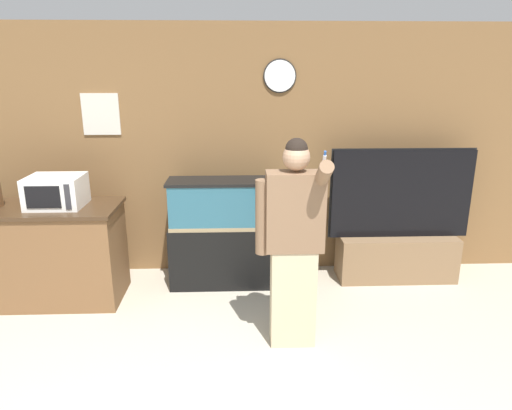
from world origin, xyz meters
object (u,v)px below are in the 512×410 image
tv_on_stand (397,242)px  person_standing (293,242)px  microwave (56,191)px  aquarium_on_stand (229,233)px  counter_island (36,254)px

tv_on_stand → person_standing: bearing=-136.9°
microwave → aquarium_on_stand: microwave is taller
person_standing → tv_on_stand: bearing=43.1°
counter_island → person_standing: (2.34, -0.82, 0.40)m
counter_island → microwave: size_ratio=3.32×
microwave → aquarium_on_stand: bearing=9.6°
aquarium_on_stand → microwave: bearing=-170.4°
microwave → tv_on_stand: tv_on_stand is taller
counter_island → aquarium_on_stand: (1.82, 0.27, 0.09)m
aquarium_on_stand → person_standing: (0.52, -1.09, 0.32)m
aquarium_on_stand → tv_on_stand: size_ratio=0.81×
tv_on_stand → person_standing: 1.76m
counter_island → tv_on_stand: bearing=5.4°
microwave → aquarium_on_stand: 1.66m
counter_island → person_standing: person_standing is taller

